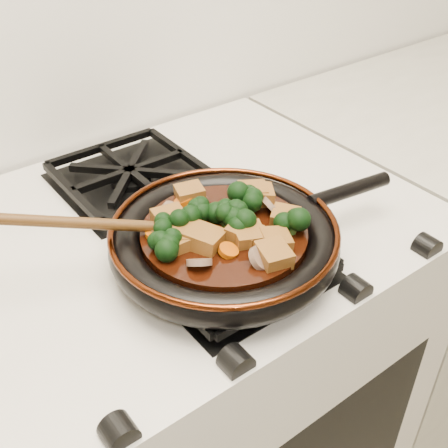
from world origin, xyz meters
TOP-DOWN VIEW (x-y plane):
  - stove at (0.00, 1.69)m, footprint 0.76×0.60m
  - burner_grate_front at (0.00, 1.55)m, footprint 0.23×0.23m
  - burner_grate_back at (0.00, 1.83)m, footprint 0.23×0.23m
  - skillet at (-0.00, 1.56)m, footprint 0.44×0.31m
  - braising_sauce at (-0.00, 1.56)m, footprint 0.22×0.22m
  - tofu_cube_0 at (-0.06, 1.57)m, footprint 0.05×0.06m
  - tofu_cube_1 at (0.01, 1.53)m, footprint 0.05×0.06m
  - tofu_cube_2 at (0.08, 1.60)m, footprint 0.06×0.06m
  - tofu_cube_3 at (0.08, 1.53)m, footprint 0.05×0.05m
  - tofu_cube_4 at (-0.04, 1.55)m, footprint 0.06×0.06m
  - tofu_cube_5 at (-0.06, 1.57)m, footprint 0.04×0.04m
  - tofu_cube_6 at (-0.05, 1.61)m, footprint 0.05×0.05m
  - tofu_cube_7 at (0.08, 1.59)m, footprint 0.06×0.06m
  - tofu_cube_8 at (0.00, 1.65)m, footprint 0.05×0.05m
  - tofu_cube_9 at (0.01, 1.47)m, footprint 0.05×0.05m
  - tofu_cube_10 at (0.03, 1.50)m, footprint 0.05×0.05m
  - tofu_cube_11 at (0.01, 1.53)m, footprint 0.05×0.05m
  - broccoli_floret_0 at (-0.09, 1.57)m, footprint 0.08×0.08m
  - broccoli_floret_1 at (0.01, 1.58)m, footprint 0.08×0.09m
  - broccoli_floret_2 at (0.02, 1.55)m, footprint 0.09×0.08m
  - broccoli_floret_3 at (-0.06, 1.59)m, footprint 0.08×0.08m
  - broccoli_floret_4 at (0.01, 1.57)m, footprint 0.09×0.08m
  - broccoli_floret_5 at (0.06, 1.58)m, footprint 0.07×0.08m
  - broccoli_floret_6 at (0.01, 1.57)m, footprint 0.09×0.09m
  - broccoli_floret_7 at (-0.02, 1.60)m, footprint 0.09×0.08m
  - broccoli_floret_8 at (0.07, 1.50)m, footprint 0.08×0.08m
  - carrot_coin_0 at (-0.03, 1.52)m, footprint 0.03×0.03m
  - carrot_coin_1 at (-0.08, 1.60)m, footprint 0.03×0.03m
  - carrot_coin_2 at (0.08, 1.52)m, footprint 0.03×0.03m
  - carrot_coin_3 at (-0.01, 1.65)m, footprint 0.03×0.03m
  - mushroom_slice_0 at (0.07, 1.60)m, footprint 0.04×0.03m
  - mushroom_slice_1 at (0.08, 1.56)m, footprint 0.04×0.04m
  - mushroom_slice_2 at (-0.01, 1.48)m, footprint 0.04×0.04m
  - mushroom_slice_3 at (-0.04, 1.63)m, footprint 0.04×0.04m
  - mushroom_slice_4 at (-0.07, 1.52)m, footprint 0.04×0.04m
  - wooden_spoon at (-0.13, 1.64)m, footprint 0.16×0.09m

SIDE VIEW (x-z plane):
  - stove at x=0.00m, z-range 0.00..0.90m
  - burner_grate_front at x=0.00m, z-range 0.90..0.93m
  - burner_grate_back at x=0.00m, z-range 0.90..0.93m
  - skillet at x=0.00m, z-range 0.92..0.97m
  - braising_sauce at x=0.00m, z-range 0.94..0.96m
  - carrot_coin_0 at x=-0.03m, z-range 0.95..0.97m
  - carrot_coin_1 at x=-0.08m, z-range 0.96..0.97m
  - carrot_coin_2 at x=0.08m, z-range 0.95..0.98m
  - carrot_coin_3 at x=-0.01m, z-range 0.95..0.98m
  - mushroom_slice_0 at x=0.07m, z-range 0.95..0.98m
  - mushroom_slice_1 at x=0.08m, z-range 0.95..0.98m
  - mushroom_slice_2 at x=-0.01m, z-range 0.95..0.98m
  - mushroom_slice_3 at x=-0.04m, z-range 0.95..0.98m
  - mushroom_slice_4 at x=-0.07m, z-range 0.95..0.98m
  - tofu_cube_3 at x=0.08m, z-range 0.95..0.98m
  - tofu_cube_10 at x=0.03m, z-range 0.96..0.98m
  - tofu_cube_1 at x=0.01m, z-range 0.95..0.98m
  - tofu_cube_11 at x=0.01m, z-range 0.95..0.98m
  - tofu_cube_8 at x=0.00m, z-range 0.95..0.98m
  - tofu_cube_5 at x=-0.06m, z-range 0.96..0.98m
  - tofu_cube_6 at x=-0.05m, z-range 0.96..0.98m
  - tofu_cube_9 at x=0.01m, z-range 0.95..0.98m
  - tofu_cube_2 at x=0.08m, z-range 0.95..0.98m
  - tofu_cube_7 at x=0.08m, z-range 0.95..0.98m
  - tofu_cube_4 at x=-0.04m, z-range 0.95..0.98m
  - tofu_cube_0 at x=-0.06m, z-range 0.95..0.98m
  - broccoli_floret_6 at x=0.01m, z-range 0.94..1.00m
  - broccoli_floret_2 at x=0.02m, z-range 0.94..1.00m
  - broccoli_floret_0 at x=-0.09m, z-range 0.94..1.00m
  - broccoli_floret_5 at x=0.06m, z-range 0.94..1.00m
  - broccoli_floret_7 at x=-0.02m, z-range 0.94..1.00m
  - broccoli_floret_8 at x=0.07m, z-range 0.94..1.01m
  - broccoli_floret_4 at x=0.01m, z-range 0.94..1.01m
  - broccoli_floret_1 at x=0.01m, z-range 0.94..1.00m
  - broccoli_floret_3 at x=-0.06m, z-range 0.94..1.00m
  - wooden_spoon at x=-0.13m, z-range 0.85..1.12m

